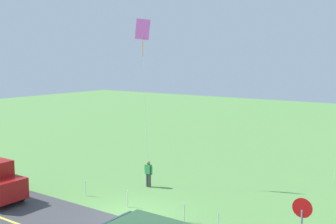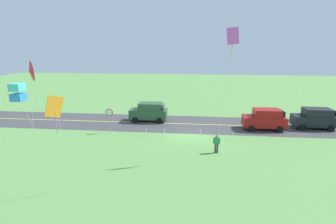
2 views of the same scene
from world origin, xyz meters
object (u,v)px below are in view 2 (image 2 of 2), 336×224
at_px(car_parked_west_near, 265,119).
at_px(kite_green_far, 18,92).
at_px(car_parked_west_far, 315,118).
at_px(kite_yellow_high, 55,108).
at_px(car_suv_foreground, 149,112).
at_px(person_adult_near, 217,143).
at_px(kite_red_low, 233,38).
at_px(kite_orange_near, 31,72).
at_px(stop_sign, 109,116).

height_order(car_parked_west_near, kite_green_far, kite_green_far).
distance_m(car_parked_west_far, kite_yellow_high, 26.07).
bearing_deg(kite_yellow_high, kite_green_far, 69.45).
relative_size(car_suv_foreground, person_adult_near, 2.75).
bearing_deg(kite_red_low, car_parked_west_far, -141.10).
bearing_deg(kite_orange_near, kite_red_low, -149.99).
distance_m(person_adult_near, kite_orange_near, 14.58).
height_order(car_suv_foreground, kite_yellow_high, kite_yellow_high).
xyz_separation_m(stop_sign, kite_green_far, (-0.05, 13.14, 4.70)).
xyz_separation_m(car_suv_foreground, kite_orange_near, (3.62, 16.07, 6.19)).
distance_m(car_suv_foreground, kite_orange_near, 17.59).
xyz_separation_m(car_suv_foreground, car_parked_west_far, (-18.40, 0.97, 0.00)).
xyz_separation_m(person_adult_near, kite_red_low, (-0.74, 0.47, 8.40)).
bearing_deg(person_adult_near, kite_red_low, 96.17).
bearing_deg(person_adult_near, stop_sign, -73.38).
xyz_separation_m(car_parked_west_near, car_parked_west_far, (-5.49, -0.91, 0.00)).
bearing_deg(kite_orange_near, kite_yellow_high, -173.03).
xyz_separation_m(car_parked_west_far, kite_yellow_high, (20.94, 14.96, 4.13)).
height_order(stop_sign, kite_red_low, kite_red_low).
relative_size(kite_red_low, kite_yellow_high, 1.66).
relative_size(kite_red_low, kite_orange_near, 1.27).
distance_m(stop_sign, kite_orange_near, 12.67).
xyz_separation_m(car_parked_west_far, kite_green_far, (21.65, 16.84, 5.34)).
distance_m(stop_sign, person_adult_near, 11.42).
bearing_deg(kite_yellow_high, person_adult_near, -144.30).
relative_size(car_parked_west_near, stop_sign, 1.72).
relative_size(car_suv_foreground, kite_green_far, 0.63).
bearing_deg(person_adult_near, car_suv_foreground, -102.34).
relative_size(kite_green_far, kite_orange_near, 0.88).
relative_size(person_adult_near, kite_red_low, 0.16).
distance_m(car_parked_west_far, kite_green_far, 27.94).
relative_size(car_suv_foreground, car_parked_west_far, 1.00).
xyz_separation_m(stop_sign, kite_red_low, (-11.32, 4.67, 7.46)).
relative_size(car_suv_foreground, kite_orange_near, 0.56).
bearing_deg(kite_red_low, kite_yellow_high, 31.96).
relative_size(person_adult_near, kite_orange_near, 0.20).
bearing_deg(car_parked_west_near, kite_green_far, 44.61).
relative_size(stop_sign, kite_green_far, 0.37).
bearing_deg(kite_green_far, kite_yellow_high, -110.55).
height_order(car_suv_foreground, stop_sign, stop_sign).
xyz_separation_m(kite_yellow_high, kite_green_far, (0.70, 1.88, 1.21)).
xyz_separation_m(car_parked_west_far, person_adult_near, (11.12, 7.90, -0.29)).
relative_size(car_parked_west_far, stop_sign, 1.72).
xyz_separation_m(car_parked_west_near, kite_green_far, (16.15, 15.93, 5.34)).
height_order(car_parked_west_far, kite_orange_near, kite_orange_near).
distance_m(person_adult_near, kite_yellow_high, 12.88).
height_order(car_parked_west_near, stop_sign, stop_sign).
xyz_separation_m(car_parked_west_near, kite_orange_near, (16.52, 14.18, 6.19)).
bearing_deg(stop_sign, car_suv_foreground, -125.18).
distance_m(car_suv_foreground, person_adult_near, 11.49).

